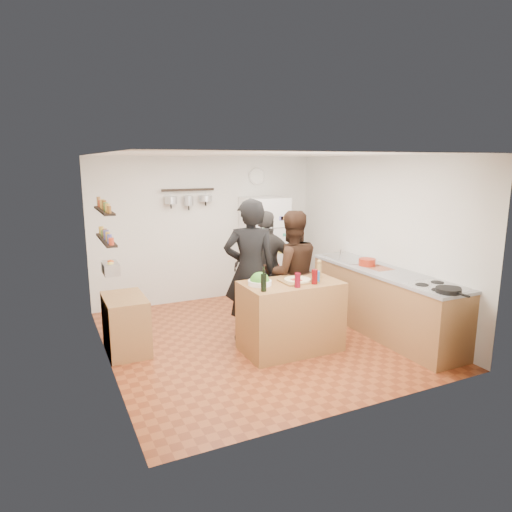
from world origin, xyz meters
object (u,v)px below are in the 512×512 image
wine_bottle (264,283)px  counter_run (383,302)px  side_table (126,324)px  person_center (291,273)px  pepper_mill (319,270)px  wall_clock (257,176)px  skillet (448,290)px  prep_island (291,316)px  person_back (267,268)px  salt_canister (316,276)px  person_left (250,271)px  fridge (264,248)px  red_bowl (367,262)px  salad_bowl (260,283)px

wine_bottle → counter_run: (2.00, 0.19, -0.56)m
side_table → person_center: bearing=-8.6°
pepper_mill → wall_clock: (0.30, 2.55, 1.14)m
skillet → side_table: bearing=148.0°
prep_island → wall_clock: wall_clock is taller
skillet → counter_run: bearing=85.2°
person_center → person_back: size_ratio=1.03×
skillet → side_table: skillet is taller
pepper_mill → salt_canister: bearing=-131.4°
prep_island → pepper_mill: size_ratio=6.42×
person_left → fridge: 2.04m
person_back → skillet: (1.24, -2.23, 0.09)m
pepper_mill → wall_clock: wall_clock is taller
person_back → fridge: size_ratio=0.95×
red_bowl → wall_clock: wall_clock is taller
pepper_mill → fridge: bearing=82.3°
salad_bowl → fridge: (1.17, 2.22, -0.04)m
person_back → pepper_mill: bearing=143.0°
red_bowl → fridge: bearing=109.6°
wine_bottle → skillet: bearing=-27.8°
wine_bottle → pepper_mill: (0.95, 0.27, -0.01)m
wine_bottle → person_center: bearing=43.1°
salt_canister → red_bowl: salt_canister is taller
person_back → side_table: 2.16m
person_left → red_bowl: 1.79m
person_center → fridge: bearing=-92.7°
red_bowl → person_center: bearing=169.3°
pepper_mill → person_left: bearing=147.4°
prep_island → person_back: (0.16, 1.01, 0.40)m
wine_bottle → fridge: fridge is taller
salt_canister → fridge: (0.45, 2.39, -0.08)m
person_back → skillet: bearing=155.4°
skillet → wall_clock: 4.06m
person_back → wall_clock: 2.14m
pepper_mill → skillet: 1.59m
salt_canister → person_center: size_ratio=0.08×
pepper_mill → fridge: fridge is taller
pepper_mill → person_back: 1.01m
salad_bowl → person_left: 0.51m
person_center → wall_clock: size_ratio=5.87×
salt_canister → skillet: bearing=-45.0°
wine_bottle → pepper_mill: wine_bottle is taller
red_bowl → salad_bowl: bearing=-172.2°
person_left → red_bowl: size_ratio=8.00×
wine_bottle → person_left: bearing=77.0°
salad_bowl → person_back: bearing=58.7°
salt_canister → side_table: (-2.24, 0.98, -0.61)m
fridge → counter_run: bearing=-71.9°
red_bowl → skillet: bearing=-91.9°
salad_bowl → fridge: size_ratio=0.16×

